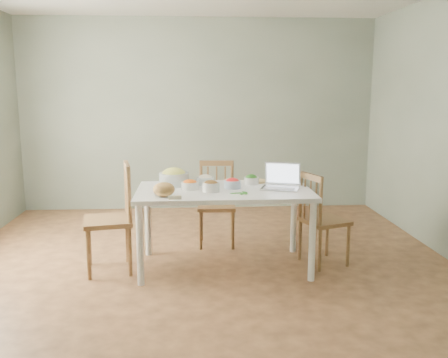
{
  "coord_description": "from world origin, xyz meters",
  "views": [
    {
      "loc": [
        -0.1,
        -4.55,
        1.72
      ],
      "look_at": [
        0.2,
        0.03,
        0.88
      ],
      "focal_mm": 39.39,
      "sensor_mm": 36.0,
      "label": 1
    }
  ],
  "objects": [
    {
      "name": "bowl_redpep",
      "position": [
        0.28,
        0.08,
        0.82
      ],
      "size": [
        0.2,
        0.2,
        0.1
      ],
      "primitive_type": null,
      "rotation": [
        0.0,
        0.0,
        0.31
      ],
      "color": "red",
      "rests_on": "dining_table"
    },
    {
      "name": "dining_table",
      "position": [
        0.2,
        0.03,
        0.39
      ],
      "size": [
        1.66,
        0.93,
        0.78
      ],
      "primitive_type": null,
      "color": "white",
      "rests_on": "floor"
    },
    {
      "name": "chair_left",
      "position": [
        -0.9,
        0.01,
        0.52
      ],
      "size": [
        0.51,
        0.53,
        1.03
      ],
      "primitive_type": null,
      "rotation": [
        0.0,
        0.0,
        -1.38
      ],
      "color": "brown",
      "rests_on": "floor"
    },
    {
      "name": "chair_right",
      "position": [
        1.2,
        0.07,
        0.46
      ],
      "size": [
        0.5,
        0.51,
        0.92
      ],
      "primitive_type": null,
      "rotation": [
        0.0,
        0.0,
        1.91
      ],
      "color": "brown",
      "rests_on": "floor"
    },
    {
      "name": "chair_far",
      "position": [
        0.16,
        0.73,
        0.46
      ],
      "size": [
        0.43,
        0.41,
        0.93
      ],
      "primitive_type": null,
      "rotation": [
        0.0,
        0.0,
        -0.05
      ],
      "color": "brown",
      "rests_on": "floor"
    },
    {
      "name": "bowl_mushroom",
      "position": [
        0.07,
        -0.06,
        0.83
      ],
      "size": [
        0.18,
        0.18,
        0.1
      ],
      "primitive_type": null,
      "rotation": [
        0.0,
        0.0,
        0.15
      ],
      "color": "#3A1E0B",
      "rests_on": "dining_table"
    },
    {
      "name": "basil_bunch",
      "position": [
        0.32,
        -0.17,
        0.79
      ],
      "size": [
        0.19,
        0.19,
        0.02
      ],
      "primitive_type": null,
      "color": "#367B24",
      "rests_on": "dining_table"
    },
    {
      "name": "butter_stick",
      "position": [
        -0.26,
        -0.37,
        0.79
      ],
      "size": [
        0.12,
        0.05,
        0.03
      ],
      "primitive_type": "cube",
      "rotation": [
        0.0,
        0.0,
        0.14
      ],
      "color": "beige",
      "rests_on": "dining_table"
    },
    {
      "name": "wall_front",
      "position": [
        0.0,
        -2.5,
        1.35
      ],
      "size": [
        5.0,
        0.0,
        2.7
      ],
      "primitive_type": "cube",
      "color": "gray",
      "rests_on": "ground"
    },
    {
      "name": "wall_back",
      "position": [
        0.0,
        2.5,
        1.35
      ],
      "size": [
        5.0,
        0.0,
        2.7
      ],
      "primitive_type": "cube",
      "color": "gray",
      "rests_on": "ground"
    },
    {
      "name": "flatbread",
      "position": [
        0.55,
        0.38,
        0.79
      ],
      "size": [
        0.23,
        0.23,
        0.02
      ],
      "primitive_type": "cylinder",
      "rotation": [
        0.0,
        0.0,
        0.04
      ],
      "color": "tan",
      "rests_on": "dining_table"
    },
    {
      "name": "bowl_broccoli",
      "position": [
        0.49,
        0.27,
        0.82
      ],
      "size": [
        0.18,
        0.18,
        0.09
      ],
      "primitive_type": null,
      "rotation": [
        0.0,
        0.0,
        0.25
      ],
      "color": "#2A6B21",
      "rests_on": "dining_table"
    },
    {
      "name": "bowl_squash",
      "position": [
        -0.28,
        0.26,
        0.86
      ],
      "size": [
        0.37,
        0.37,
        0.17
      ],
      "primitive_type": null,
      "rotation": [
        0.0,
        0.0,
        0.31
      ],
      "color": "#CFC453",
      "rests_on": "dining_table"
    },
    {
      "name": "laptop",
      "position": [
        0.74,
        0.0,
        0.9
      ],
      "size": [
        0.43,
        0.39,
        0.24
      ],
      "primitive_type": null,
      "rotation": [
        0.0,
        0.0,
        -0.34
      ],
      "color": "#BABABF",
      "rests_on": "dining_table"
    },
    {
      "name": "bowl_carrot",
      "position": [
        -0.12,
        0.05,
        0.82
      ],
      "size": [
        0.2,
        0.2,
        0.09
      ],
      "primitive_type": null,
      "rotation": [
        0.0,
        0.0,
        -0.21
      ],
      "color": "#EB4B1C",
      "rests_on": "dining_table"
    },
    {
      "name": "bread_boule",
      "position": [
        -0.35,
        -0.24,
        0.84
      ],
      "size": [
        0.24,
        0.24,
        0.13
      ],
      "primitive_type": "ellipsoid",
      "rotation": [
        0.0,
        0.0,
        0.24
      ],
      "color": "#B48243",
      "rests_on": "dining_table"
    },
    {
      "name": "bowl_onion",
      "position": [
        0.03,
        0.29,
        0.82
      ],
      "size": [
        0.22,
        0.22,
        0.1
      ],
      "primitive_type": null,
      "rotation": [
        0.0,
        0.0,
        0.29
      ],
      "color": "beige",
      "rests_on": "dining_table"
    },
    {
      "name": "floor",
      "position": [
        0.0,
        0.0,
        0.0
      ],
      "size": [
        5.0,
        5.0,
        0.0
      ],
      "primitive_type": "cube",
      "color": "#412B1C",
      "rests_on": "ground"
    }
  ]
}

